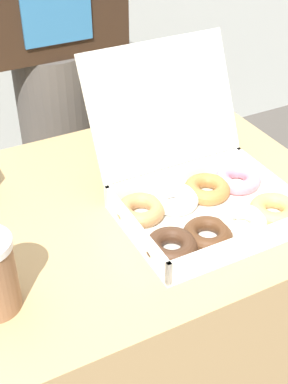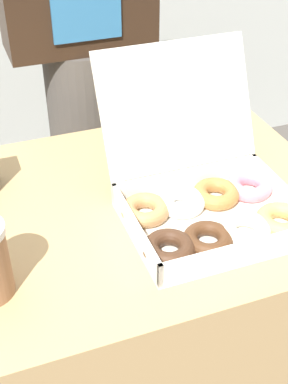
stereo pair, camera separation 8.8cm
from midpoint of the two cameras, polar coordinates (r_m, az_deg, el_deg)
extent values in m
cube|color=tan|center=(1.29, -6.29, -15.81)|extent=(0.95, 0.62, 0.77)
cube|color=white|center=(1.00, 4.22, -2.83)|extent=(0.31, 0.24, 0.01)
cube|color=white|center=(0.93, -3.68, -4.28)|extent=(0.01, 0.24, 0.04)
cube|color=white|center=(1.05, 11.25, 0.63)|extent=(0.01, 0.24, 0.04)
cube|color=white|center=(0.91, 8.12, -5.66)|extent=(0.31, 0.01, 0.04)
cube|color=white|center=(1.06, 1.02, 1.72)|extent=(0.31, 0.01, 0.04)
cube|color=white|center=(1.04, -0.39, 9.29)|extent=(0.31, 0.11, 0.22)
torus|color=#422819|center=(0.91, 0.17, -5.93)|extent=(0.11, 0.11, 0.03)
torus|color=#B27F4C|center=(0.98, -2.90, -2.04)|extent=(0.09, 0.09, 0.03)
torus|color=#4C2D19|center=(0.93, 4.14, -4.61)|extent=(0.10, 0.10, 0.03)
torus|color=white|center=(1.01, 0.84, -0.87)|extent=(0.13, 0.13, 0.03)
torus|color=silver|center=(0.97, 7.85, -3.22)|extent=(0.10, 0.10, 0.03)
torus|color=#A87038|center=(1.04, 4.37, 0.23)|extent=(0.12, 0.12, 0.03)
torus|color=tan|center=(1.00, 11.29, -1.98)|extent=(0.10, 0.10, 0.03)
torus|color=pink|center=(1.07, 7.69, 1.27)|extent=(0.11, 0.11, 0.03)
cylinder|color=#4C4742|center=(1.65, -10.01, 0.11)|extent=(0.21, 0.21, 0.89)
camera|label=1|loc=(0.04, -92.86, -2.05)|focal=50.00mm
camera|label=2|loc=(0.04, 87.14, 2.05)|focal=50.00mm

